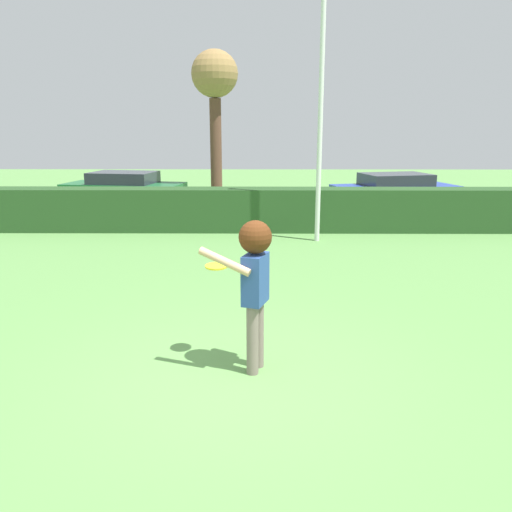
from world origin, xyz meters
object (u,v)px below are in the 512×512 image
(parked_car_green, at_px, (124,188))
(parked_car_blue, at_px, (395,190))
(oak_tree, at_px, (215,85))
(frisbee, at_px, (216,266))
(lamppost, at_px, (321,97))
(person, at_px, (255,274))

(parked_car_green, height_order, parked_car_blue, same)
(parked_car_blue, bearing_deg, oak_tree, 176.09)
(oak_tree, bearing_deg, parked_car_blue, -3.91)
(frisbee, bearing_deg, oak_tree, 94.71)
(frisbee, relative_size, lamppost, 0.04)
(parked_car_blue, height_order, oak_tree, oak_tree)
(oak_tree, bearing_deg, person, -83.34)
(parked_car_blue, distance_m, oak_tree, 7.14)
(person, bearing_deg, frisbee, 143.14)
(person, height_order, parked_car_green, person)
(parked_car_green, bearing_deg, lamppost, -41.77)
(parked_car_green, bearing_deg, frisbee, -70.81)
(parked_car_blue, bearing_deg, frisbee, -113.53)
(oak_tree, bearing_deg, parked_car_green, 176.94)
(lamppost, bearing_deg, parked_car_green, 138.23)
(lamppost, height_order, parked_car_blue, lamppost)
(parked_car_green, relative_size, parked_car_blue, 0.99)
(lamppost, distance_m, parked_car_green, 8.94)
(person, bearing_deg, parked_car_green, 110.55)
(frisbee, distance_m, oak_tree, 12.74)
(parked_car_green, xyz_separation_m, oak_tree, (3.34, -0.18, 3.51))
(frisbee, relative_size, parked_car_blue, 0.06)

